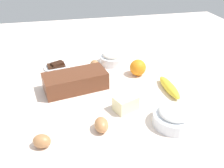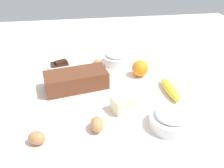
{
  "view_description": "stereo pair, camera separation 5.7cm",
  "coord_description": "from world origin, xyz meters",
  "px_view_note": "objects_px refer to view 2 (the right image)",
  "views": [
    {
      "loc": [
        -0.19,
        -0.89,
        0.59
      ],
      "look_at": [
        0.0,
        0.0,
        0.04
      ],
      "focal_mm": 38.32,
      "sensor_mm": 36.0,
      "label": 1
    },
    {
      "loc": [
        -0.14,
        -0.9,
        0.59
      ],
      "look_at": [
        0.0,
        0.0,
        0.04
      ],
      "focal_mm": 38.32,
      "sensor_mm": 36.0,
      "label": 2
    }
  ],
  "objects_px": {
    "butter_block": "(124,104)",
    "egg_near_butter": "(97,64)",
    "orange_fruit": "(140,68)",
    "chocolate_plate": "(60,65)",
    "sugar_bowl": "(171,119)",
    "flour_bowl": "(116,58)",
    "egg_beside_bowl": "(97,124)",
    "banana": "(170,89)",
    "egg_loose": "(37,138)",
    "loaf_pan": "(76,80)"
  },
  "relations": [
    {
      "from": "banana",
      "to": "orange_fruit",
      "type": "distance_m",
      "value": 0.2
    },
    {
      "from": "sugar_bowl",
      "to": "banana",
      "type": "distance_m",
      "value": 0.23
    },
    {
      "from": "egg_loose",
      "to": "chocolate_plate",
      "type": "xyz_separation_m",
      "value": [
        0.05,
        0.57,
        -0.01
      ]
    },
    {
      "from": "banana",
      "to": "chocolate_plate",
      "type": "height_order",
      "value": "banana"
    },
    {
      "from": "flour_bowl",
      "to": "sugar_bowl",
      "type": "relative_size",
      "value": 0.93
    },
    {
      "from": "orange_fruit",
      "to": "egg_beside_bowl",
      "type": "xyz_separation_m",
      "value": [
        -0.25,
        -0.37,
        -0.02
      ]
    },
    {
      "from": "loaf_pan",
      "to": "egg_near_butter",
      "type": "bearing_deg",
      "value": 46.02
    },
    {
      "from": "loaf_pan",
      "to": "chocolate_plate",
      "type": "height_order",
      "value": "loaf_pan"
    },
    {
      "from": "sugar_bowl",
      "to": "banana",
      "type": "height_order",
      "value": "sugar_bowl"
    },
    {
      "from": "loaf_pan",
      "to": "sugar_bowl",
      "type": "bearing_deg",
      "value": -55.24
    },
    {
      "from": "banana",
      "to": "orange_fruit",
      "type": "height_order",
      "value": "orange_fruit"
    },
    {
      "from": "flour_bowl",
      "to": "chocolate_plate",
      "type": "distance_m",
      "value": 0.31
    },
    {
      "from": "egg_loose",
      "to": "sugar_bowl",
      "type": "bearing_deg",
      "value": 1.86
    },
    {
      "from": "flour_bowl",
      "to": "orange_fruit",
      "type": "relative_size",
      "value": 1.76
    },
    {
      "from": "butter_block",
      "to": "egg_loose",
      "type": "distance_m",
      "value": 0.35
    },
    {
      "from": "banana",
      "to": "orange_fruit",
      "type": "bearing_deg",
      "value": 117.98
    },
    {
      "from": "loaf_pan",
      "to": "chocolate_plate",
      "type": "xyz_separation_m",
      "value": [
        -0.08,
        0.23,
        -0.03
      ]
    },
    {
      "from": "butter_block",
      "to": "loaf_pan",
      "type": "bearing_deg",
      "value": 132.01
    },
    {
      "from": "banana",
      "to": "flour_bowl",
      "type": "bearing_deg",
      "value": 119.33
    },
    {
      "from": "egg_near_butter",
      "to": "egg_loose",
      "type": "relative_size",
      "value": 1.07
    },
    {
      "from": "egg_near_butter",
      "to": "egg_loose",
      "type": "xyz_separation_m",
      "value": [
        -0.25,
        -0.52,
        -0.0
      ]
    },
    {
      "from": "egg_loose",
      "to": "chocolate_plate",
      "type": "bearing_deg",
      "value": 84.58
    },
    {
      "from": "butter_block",
      "to": "egg_near_butter",
      "type": "distance_m",
      "value": 0.38
    },
    {
      "from": "orange_fruit",
      "to": "egg_loose",
      "type": "distance_m",
      "value": 0.61
    },
    {
      "from": "orange_fruit",
      "to": "sugar_bowl",
      "type": "bearing_deg",
      "value": -87.61
    },
    {
      "from": "banana",
      "to": "egg_beside_bowl",
      "type": "xyz_separation_m",
      "value": [
        -0.34,
        -0.19,
        0.0
      ]
    },
    {
      "from": "flour_bowl",
      "to": "sugar_bowl",
      "type": "xyz_separation_m",
      "value": [
        0.11,
        -0.55,
        -0.0
      ]
    },
    {
      "from": "flour_bowl",
      "to": "egg_beside_bowl",
      "type": "relative_size",
      "value": 2.1
    },
    {
      "from": "flour_bowl",
      "to": "egg_near_butter",
      "type": "relative_size",
      "value": 2.23
    },
    {
      "from": "egg_near_butter",
      "to": "egg_beside_bowl",
      "type": "distance_m",
      "value": 0.48
    },
    {
      "from": "flour_bowl",
      "to": "butter_block",
      "type": "bearing_deg",
      "value": -95.38
    },
    {
      "from": "banana",
      "to": "egg_loose",
      "type": "bearing_deg",
      "value": -157.26
    },
    {
      "from": "flour_bowl",
      "to": "banana",
      "type": "bearing_deg",
      "value": -60.67
    },
    {
      "from": "orange_fruit",
      "to": "chocolate_plate",
      "type": "height_order",
      "value": "orange_fruit"
    },
    {
      "from": "chocolate_plate",
      "to": "egg_near_butter",
      "type": "bearing_deg",
      "value": -15.49
    },
    {
      "from": "egg_beside_bowl",
      "to": "egg_near_butter",
      "type": "bearing_deg",
      "value": 84.19
    },
    {
      "from": "flour_bowl",
      "to": "egg_beside_bowl",
      "type": "bearing_deg",
      "value": -106.5
    },
    {
      "from": "banana",
      "to": "egg_near_butter",
      "type": "height_order",
      "value": "egg_near_butter"
    },
    {
      "from": "butter_block",
      "to": "orange_fruit",
      "type": "bearing_deg",
      "value": 63.38
    },
    {
      "from": "sugar_bowl",
      "to": "egg_loose",
      "type": "xyz_separation_m",
      "value": [
        -0.47,
        -0.02,
        -0.01
      ]
    },
    {
      "from": "orange_fruit",
      "to": "egg_beside_bowl",
      "type": "relative_size",
      "value": 1.19
    },
    {
      "from": "orange_fruit",
      "to": "banana",
      "type": "bearing_deg",
      "value": -62.02
    },
    {
      "from": "sugar_bowl",
      "to": "chocolate_plate",
      "type": "relative_size",
      "value": 1.2
    },
    {
      "from": "egg_beside_bowl",
      "to": "flour_bowl",
      "type": "bearing_deg",
      "value": 73.5
    },
    {
      "from": "flour_bowl",
      "to": "egg_loose",
      "type": "distance_m",
      "value": 0.67
    },
    {
      "from": "egg_loose",
      "to": "flour_bowl",
      "type": "bearing_deg",
      "value": 57.42
    },
    {
      "from": "egg_near_butter",
      "to": "butter_block",
      "type": "bearing_deg",
      "value": -79.87
    },
    {
      "from": "loaf_pan",
      "to": "egg_beside_bowl",
      "type": "bearing_deg",
      "value": -88.8
    },
    {
      "from": "loaf_pan",
      "to": "egg_beside_bowl",
      "type": "height_order",
      "value": "loaf_pan"
    },
    {
      "from": "sugar_bowl",
      "to": "egg_beside_bowl",
      "type": "bearing_deg",
      "value": 175.46
    }
  ]
}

